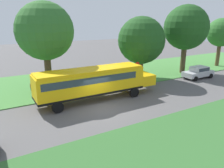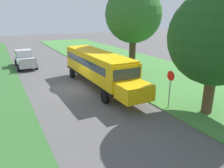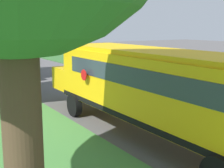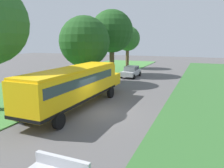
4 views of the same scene
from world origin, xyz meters
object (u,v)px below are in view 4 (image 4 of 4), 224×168
(school_bus, at_px, (76,84))
(car_silver_nearest, at_px, (131,71))
(oak_tree_far_end, at_px, (112,32))
(stop_sign, at_px, (91,73))
(oak_tree_roadside_mid, at_px, (84,42))
(oak_tree_across_road, at_px, (127,38))

(school_bus, distance_m, car_silver_nearest, 15.74)
(car_silver_nearest, bearing_deg, oak_tree_far_end, 174.92)
(car_silver_nearest, relative_size, stop_sign, 1.61)
(oak_tree_roadside_mid, height_order, stop_sign, oak_tree_roadside_mid)
(oak_tree_across_road, bearing_deg, stop_sign, -83.68)
(oak_tree_roadside_mid, bearing_deg, oak_tree_across_road, 90.23)
(school_bus, height_order, oak_tree_far_end, oak_tree_far_end)
(car_silver_nearest, height_order, stop_sign, stop_sign)
(oak_tree_far_end, bearing_deg, school_bus, -77.03)
(oak_tree_roadside_mid, xyz_separation_m, stop_sign, (1.95, -1.97, -3.24))
(oak_tree_far_end, height_order, stop_sign, oak_tree_far_end)
(stop_sign, bearing_deg, oak_tree_across_road, 96.32)
(oak_tree_roadside_mid, relative_size, oak_tree_across_road, 1.03)
(oak_tree_roadside_mid, distance_m, oak_tree_across_road, 16.22)
(school_bus, xyz_separation_m, stop_sign, (-2.34, 6.85, -0.19))
(car_silver_nearest, height_order, oak_tree_roadside_mid, oak_tree_roadside_mid)
(car_silver_nearest, relative_size, oak_tree_roadside_mid, 0.55)
(school_bus, bearing_deg, stop_sign, 108.85)
(oak_tree_far_end, bearing_deg, oak_tree_across_road, 94.23)
(oak_tree_far_end, distance_m, stop_sign, 10.35)
(oak_tree_roadside_mid, xyz_separation_m, oak_tree_far_end, (0.60, 7.17, 1.45))
(school_bus, distance_m, oak_tree_roadside_mid, 10.26)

